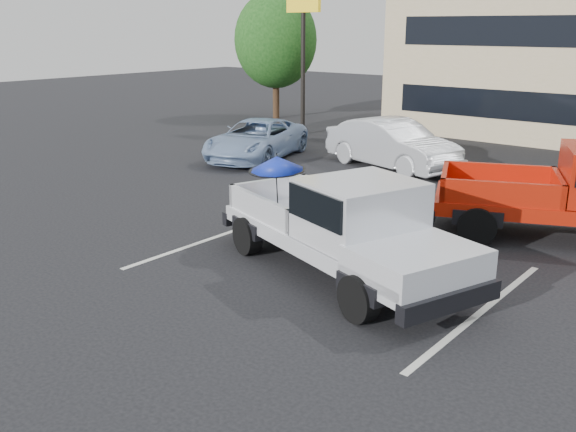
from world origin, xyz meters
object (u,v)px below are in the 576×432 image
(motel_sign, at_px, (303,19))
(tree_left, at_px, (276,40))
(silver_pickup, at_px, (350,224))
(blue_suv, at_px, (256,139))
(silver_sedan, at_px, (392,144))

(motel_sign, bearing_deg, tree_left, 143.13)
(motel_sign, xyz_separation_m, tree_left, (-4.00, 3.00, -0.92))
(motel_sign, height_order, tree_left, tree_left)
(silver_pickup, height_order, blue_suv, silver_pickup)
(tree_left, relative_size, silver_pickup, 1.00)
(motel_sign, bearing_deg, blue_suv, -68.98)
(motel_sign, xyz_separation_m, silver_sedan, (6.35, -3.51, -3.87))
(blue_suv, bearing_deg, motel_sign, 94.65)
(silver_sedan, bearing_deg, motel_sign, 76.03)
(tree_left, bearing_deg, silver_sedan, -32.15)
(silver_pickup, bearing_deg, silver_sedan, 134.89)
(blue_suv, bearing_deg, tree_left, 109.99)
(silver_pickup, bearing_deg, tree_left, 152.76)
(tree_left, relative_size, blue_suv, 1.27)
(silver_pickup, relative_size, blue_suv, 1.27)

